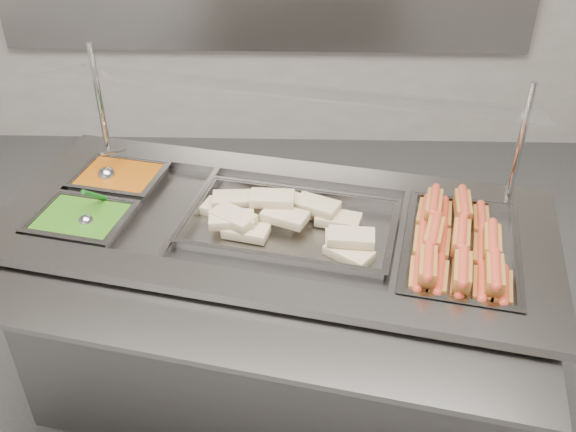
{
  "coord_description": "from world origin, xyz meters",
  "views": [
    {
      "loc": [
        0.23,
        -1.14,
        1.9
      ],
      "look_at": [
        0.19,
        0.44,
        0.82
      ],
      "focal_mm": 40.0,
      "sensor_mm": 36.0,
      "label": 1
    }
  ],
  "objects_px": {
    "sneeze_guard": "(289,95)",
    "ladle": "(107,174)",
    "pan_wraps": "(291,228)",
    "pan_hotdogs": "(459,256)",
    "serving_spoon": "(88,217)",
    "steam_counter": "(275,317)"
  },
  "relations": [
    {
      "from": "steam_counter",
      "to": "sneeze_guard",
      "type": "relative_size",
      "value": 1.2
    },
    {
      "from": "sneeze_guard",
      "to": "pan_wraps",
      "type": "bearing_deg",
      "value": -86.74
    },
    {
      "from": "steam_counter",
      "to": "pan_wraps",
      "type": "relative_size",
      "value": 2.69
    },
    {
      "from": "sneeze_guard",
      "to": "ladle",
      "type": "xyz_separation_m",
      "value": [
        -0.61,
        0.05,
        -0.32
      ]
    },
    {
      "from": "steam_counter",
      "to": "ladle",
      "type": "height_order",
      "value": "ladle"
    },
    {
      "from": "steam_counter",
      "to": "pan_wraps",
      "type": "bearing_deg",
      "value": -12.08
    },
    {
      "from": "pan_hotdogs",
      "to": "pan_wraps",
      "type": "distance_m",
      "value": 0.5
    },
    {
      "from": "pan_hotdogs",
      "to": "ladle",
      "type": "bearing_deg",
      "value": 162.22
    },
    {
      "from": "steam_counter",
      "to": "pan_hotdogs",
      "type": "bearing_deg",
      "value": -12.08
    },
    {
      "from": "pan_wraps",
      "to": "ladle",
      "type": "bearing_deg",
      "value": 157.97
    },
    {
      "from": "serving_spoon",
      "to": "sneeze_guard",
      "type": "bearing_deg",
      "value": 18.84
    },
    {
      "from": "pan_wraps",
      "to": "ladle",
      "type": "distance_m",
      "value": 0.67
    },
    {
      "from": "sneeze_guard",
      "to": "steam_counter",
      "type": "bearing_deg",
      "value": -102.08
    },
    {
      "from": "steam_counter",
      "to": "pan_hotdogs",
      "type": "distance_m",
      "value": 0.66
    },
    {
      "from": "steam_counter",
      "to": "sneeze_guard",
      "type": "bearing_deg",
      "value": 77.92
    },
    {
      "from": "pan_hotdogs",
      "to": "steam_counter",
      "type": "bearing_deg",
      "value": 167.92
    },
    {
      "from": "pan_hotdogs",
      "to": "ladle",
      "type": "relative_size",
      "value": 3.08
    },
    {
      "from": "sneeze_guard",
      "to": "pan_wraps",
      "type": "distance_m",
      "value": 0.4
    },
    {
      "from": "sneeze_guard",
      "to": "serving_spoon",
      "type": "distance_m",
      "value": 0.71
    },
    {
      "from": "sneeze_guard",
      "to": "pan_hotdogs",
      "type": "bearing_deg",
      "value": -31.36
    },
    {
      "from": "ladle",
      "to": "pan_hotdogs",
      "type": "bearing_deg",
      "value": -17.78
    },
    {
      "from": "pan_hotdogs",
      "to": "serving_spoon",
      "type": "height_order",
      "value": "serving_spoon"
    }
  ]
}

